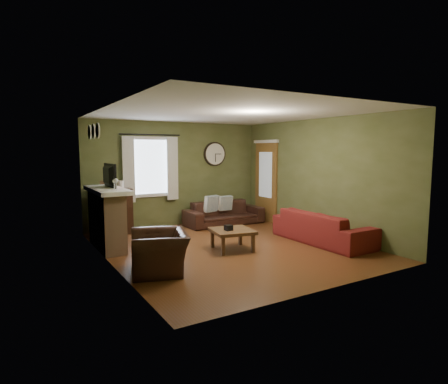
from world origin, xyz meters
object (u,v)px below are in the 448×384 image
bookshelf (112,212)px  armchair (160,252)px  sofa_red (322,227)px  coffee_table (232,240)px  sofa_brown (224,213)px

bookshelf → armchair: (-0.02, -3.01, -0.20)m
sofa_red → armchair: bearing=91.0°
sofa_red → armchair: 3.58m
sofa_red → armchair: (-3.58, -0.06, -0.01)m
armchair → coffee_table: armchair is taller
sofa_brown → armchair: (-2.79, -2.71, 0.02)m
coffee_table → armchair: bearing=-163.0°
sofa_red → coffee_table: size_ratio=2.96×
armchair → sofa_red: bearing=107.7°
sofa_red → coffee_table: (-1.92, 0.45, -0.12)m
bookshelf → sofa_red: bearing=-39.7°
sofa_brown → coffee_table: sofa_brown is taller
sofa_brown → armchair: bearing=-135.8°
sofa_red → coffee_table: bearing=76.9°
bookshelf → coffee_table: 3.01m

